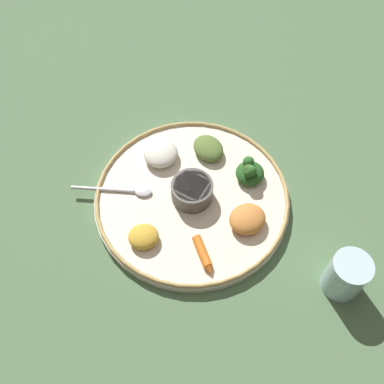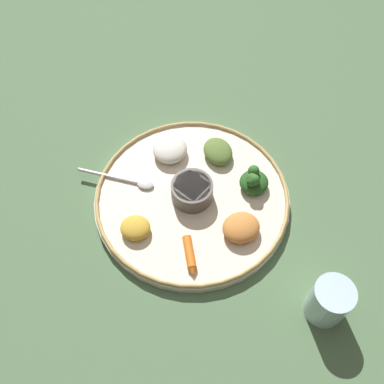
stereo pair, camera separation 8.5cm
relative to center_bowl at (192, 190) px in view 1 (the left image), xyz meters
The scene contains 12 objects.
ground_plane 0.04m from the center_bowl, ahead, with size 2.40×2.40×0.00m, color #4C6B47.
platter 0.03m from the center_bowl, ahead, with size 0.38×0.38×0.02m, color beige.
platter_rim 0.02m from the center_bowl, ahead, with size 0.38×0.38×0.01m, color tan.
center_bowl is the anchor object (origin of this frame).
spoon 0.13m from the center_bowl, 137.49° to the left, with size 0.13×0.12×0.01m.
greens_pile 0.12m from the center_bowl, 16.93° to the right, with size 0.08×0.08×0.05m.
carrot_near_spoon 0.13m from the center_bowl, 119.09° to the right, with size 0.04×0.08×0.02m.
mound_rice_white 0.11m from the center_bowl, 86.06° to the left, with size 0.07×0.07×0.03m, color silver.
mound_lentil_yellow 0.13m from the center_bowl, behind, with size 0.06×0.05×0.03m, color gold.
mound_squash 0.12m from the center_bowl, 68.22° to the right, with size 0.07×0.06×0.03m, color #C67A38.
mound_collards 0.11m from the center_bowl, 34.63° to the left, with size 0.07×0.06×0.03m, color #567033.
drinking_glass 0.32m from the center_bowl, 71.87° to the right, with size 0.07×0.07×0.09m.
Camera 1 is at (-0.28, -0.36, 0.75)m, focal length 40.99 mm.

